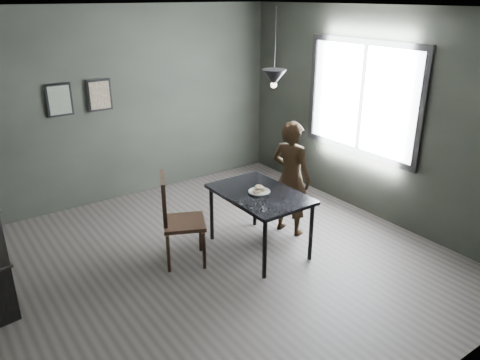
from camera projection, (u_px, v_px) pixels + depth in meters
ground at (218, 263)px, 5.44m from camera, size 5.00×5.00×0.00m
back_wall at (124, 106)px, 6.82m from camera, size 5.00×0.10×2.80m
ceiling at (213, 8)px, 4.40m from camera, size 5.00×5.00×0.02m
window_assembly at (362, 99)px, 6.33m from camera, size 0.04×1.96×1.56m
cafe_table at (260, 199)px, 5.52m from camera, size 0.80×1.20×0.75m
white_plate at (259, 192)px, 5.48m from camera, size 0.23×0.23×0.01m
donut_pile at (259, 189)px, 5.47m from camera, size 0.19×0.15×0.08m
woman at (291, 178)px, 5.91m from camera, size 0.51×0.63×1.50m
wood_chair at (175, 214)px, 5.26m from camera, size 0.62×0.62×1.08m
pendant_lamp at (274, 78)px, 5.21m from camera, size 0.28×0.28×0.86m
framed_print_left at (59, 100)px, 6.24m from camera, size 0.34×0.04×0.44m
framed_print_right at (100, 95)px, 6.53m from camera, size 0.34×0.04×0.44m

